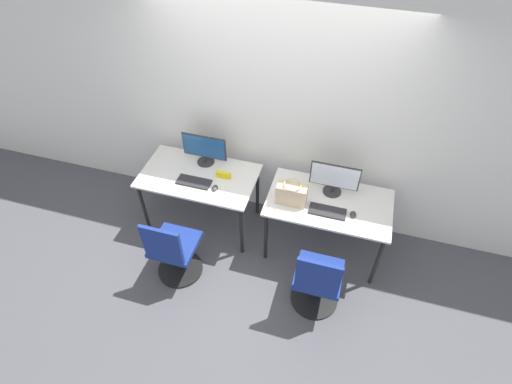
% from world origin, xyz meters
% --- Properties ---
extents(ground_plane, '(20.00, 20.00, 0.00)m').
position_xyz_m(ground_plane, '(0.00, 0.00, 0.00)').
color(ground_plane, '#4C4C51').
extents(wall_back, '(12.00, 0.05, 2.80)m').
position_xyz_m(wall_back, '(0.00, 0.84, 1.40)').
color(wall_back, silver).
rests_on(wall_back, ground_plane).
extents(desk_left, '(1.25, 0.72, 0.76)m').
position_xyz_m(desk_left, '(-0.71, 0.36, 0.68)').
color(desk_left, silver).
rests_on(desk_left, ground_plane).
extents(monitor_left, '(0.50, 0.19, 0.36)m').
position_xyz_m(monitor_left, '(-0.71, 0.58, 0.94)').
color(monitor_left, '#2D2D2D').
rests_on(monitor_left, desk_left).
extents(keyboard_left, '(0.37, 0.15, 0.02)m').
position_xyz_m(keyboard_left, '(-0.71, 0.24, 0.77)').
color(keyboard_left, '#262628').
rests_on(keyboard_left, desk_left).
extents(mouse_left, '(0.06, 0.09, 0.03)m').
position_xyz_m(mouse_left, '(-0.47, 0.21, 0.77)').
color(mouse_left, '#333333').
rests_on(mouse_left, desk_left).
extents(office_chair_left, '(0.48, 0.48, 0.92)m').
position_xyz_m(office_chair_left, '(-0.71, -0.42, 0.38)').
color(office_chair_left, black).
rests_on(office_chair_left, ground_plane).
extents(desk_right, '(1.25, 0.72, 0.76)m').
position_xyz_m(desk_right, '(0.71, 0.36, 0.68)').
color(desk_right, silver).
rests_on(desk_right, ground_plane).
extents(monitor_right, '(0.50, 0.19, 0.36)m').
position_xyz_m(monitor_right, '(0.71, 0.51, 0.94)').
color(monitor_right, '#2D2D2D').
rests_on(monitor_right, desk_right).
extents(keyboard_right, '(0.37, 0.15, 0.02)m').
position_xyz_m(keyboard_right, '(0.71, 0.22, 0.77)').
color(keyboard_right, '#262628').
rests_on(keyboard_right, desk_right).
extents(mouse_right, '(0.06, 0.09, 0.03)m').
position_xyz_m(mouse_right, '(0.96, 0.24, 0.77)').
color(mouse_right, '#333333').
rests_on(mouse_right, desk_right).
extents(office_chair_right, '(0.48, 0.48, 0.92)m').
position_xyz_m(office_chair_right, '(0.75, -0.37, 0.38)').
color(office_chair_right, black).
rests_on(office_chair_right, ground_plane).
extents(handbag, '(0.30, 0.18, 0.25)m').
position_xyz_m(handbag, '(0.34, 0.25, 0.87)').
color(handbag, tan).
rests_on(handbag, desk_right).
extents(placard_left, '(0.16, 0.03, 0.08)m').
position_xyz_m(placard_left, '(-0.44, 0.40, 0.80)').
color(placard_left, yellow).
rests_on(placard_left, desk_left).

